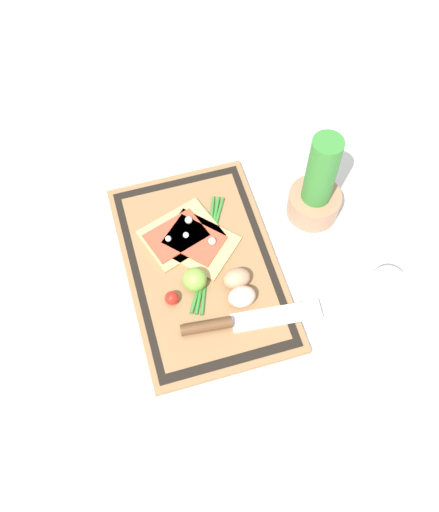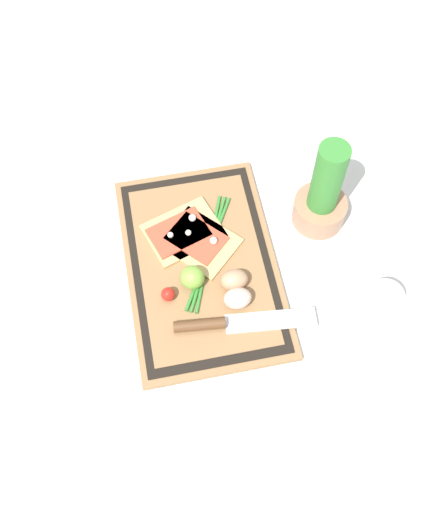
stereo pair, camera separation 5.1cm
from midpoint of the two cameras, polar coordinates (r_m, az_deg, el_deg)
name	(u,v)px [view 1 (the left image)]	position (r m, az deg, el deg)	size (l,w,h in m)	color
ground_plane	(202,268)	(1.24, -2.88, -1.19)	(6.00, 6.00, 0.00)	silver
cutting_board	(202,266)	(1.23, -2.90, -1.04)	(0.47, 0.31, 0.02)	#997047
pizza_slice_near	(180,234)	(1.26, -4.96, 2.03)	(0.16, 0.18, 0.02)	tan
pizza_slice_far	(197,243)	(1.25, -3.31, 1.21)	(0.19, 0.18, 0.02)	tan
knife	(228,323)	(1.16, -0.44, -6.46)	(0.06, 0.28, 0.02)	silver
egg_brown	(236,279)	(1.19, 0.39, -2.21)	(0.04, 0.06, 0.04)	tan
egg_pink	(242,297)	(1.17, 0.88, -3.93)	(0.04, 0.06, 0.04)	beige
lime	(195,279)	(1.19, -3.60, -2.29)	(0.05, 0.05, 0.05)	#7FB742
cherry_tomato_red	(172,298)	(1.18, -5.81, -4.06)	(0.03, 0.03, 0.03)	red
scallion_bunch	(208,253)	(1.24, -2.29, 0.28)	(0.26, 0.14, 0.01)	#388433
herb_pot	(317,190)	(1.26, 8.11, 6.23)	(0.11, 0.11, 0.23)	#AD7A5B
sauce_jar	(384,292)	(1.21, 14.20, -3.42)	(0.07, 0.07, 0.09)	silver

